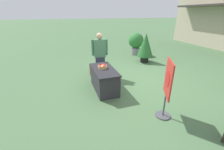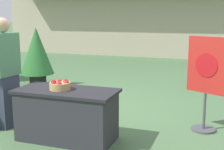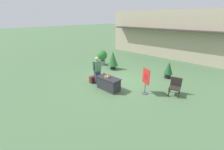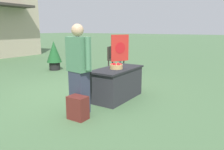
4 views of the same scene
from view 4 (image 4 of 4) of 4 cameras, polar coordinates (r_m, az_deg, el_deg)
ground_plane at (r=5.47m, az=-11.05°, el=-5.08°), size 120.00×120.00×0.00m
display_table at (r=5.01m, az=1.33°, el=-2.19°), size 1.39×0.66×0.71m
apple_basket at (r=4.84m, az=1.11°, el=2.34°), size 0.29×0.29×0.13m
person_visitor at (r=4.12m, az=-8.68°, el=1.63°), size 0.32×0.60×1.67m
backpack at (r=3.97m, az=-8.92°, el=-8.44°), size 0.24×0.34×0.42m
poster_board at (r=6.93m, az=2.08°, el=5.36°), size 0.57×0.36×1.41m
patio_chair at (r=8.50m, az=0.49°, el=4.70°), size 0.66×0.66×0.92m
potted_plant_near_right at (r=8.78m, az=-14.90°, el=5.31°), size 0.58×0.58×1.12m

